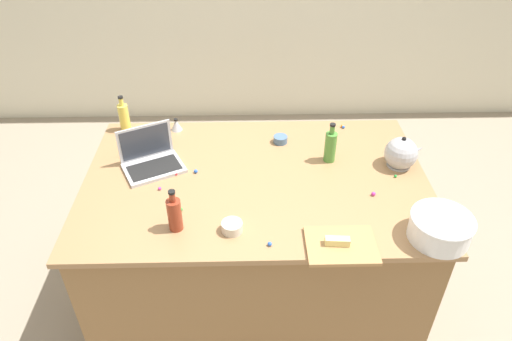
% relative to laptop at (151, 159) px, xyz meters
% --- Properties ---
extents(ground_plane, '(12.00, 12.00, 0.00)m').
position_rel_laptop_xyz_m(ground_plane, '(0.57, -0.12, -0.95)').
color(ground_plane, gray).
extents(island_counter, '(1.84, 1.18, 0.90)m').
position_rel_laptop_xyz_m(island_counter, '(0.57, -0.12, -0.50)').
color(island_counter, olive).
rests_on(island_counter, ground).
extents(laptop, '(0.38, 0.34, 0.22)m').
position_rel_laptop_xyz_m(laptop, '(0.00, 0.00, 0.00)').
color(laptop, '#B7B7BC').
rests_on(laptop, island_counter).
extents(mixing_bowl_large, '(0.28, 0.28, 0.12)m').
position_rel_laptop_xyz_m(mixing_bowl_large, '(1.39, -0.59, 0.02)').
color(mixing_bowl_large, white).
rests_on(mixing_bowl_large, island_counter).
extents(bottle_oil, '(0.06, 0.06, 0.23)m').
position_rel_laptop_xyz_m(bottle_oil, '(-0.22, 0.39, 0.05)').
color(bottle_oil, '#DBC64C').
rests_on(bottle_oil, island_counter).
extents(bottle_olive, '(0.07, 0.07, 0.24)m').
position_rel_laptop_xyz_m(bottle_olive, '(0.99, 0.03, 0.05)').
color(bottle_olive, '#4C8C38').
rests_on(bottle_olive, island_counter).
extents(bottle_soy, '(0.07, 0.07, 0.22)m').
position_rel_laptop_xyz_m(bottle_soy, '(0.19, -0.50, 0.04)').
color(bottle_soy, maroon).
rests_on(bottle_soy, island_counter).
extents(kettle, '(0.21, 0.18, 0.20)m').
position_rel_laptop_xyz_m(kettle, '(1.37, -0.03, 0.03)').
color(kettle, '#ADADB2').
rests_on(kettle, island_counter).
extents(cutting_board, '(0.31, 0.24, 0.02)m').
position_rel_laptop_xyz_m(cutting_board, '(0.94, -0.64, -0.04)').
color(cutting_board, '#AD7F4C').
rests_on(cutting_board, island_counter).
extents(butter_stick_left, '(0.11, 0.04, 0.04)m').
position_rel_laptop_xyz_m(butter_stick_left, '(0.92, -0.64, -0.01)').
color(butter_stick_left, '#F4E58C').
rests_on(butter_stick_left, cutting_board).
extents(ramekin_small, '(0.08, 0.08, 0.04)m').
position_rel_laptop_xyz_m(ramekin_small, '(0.73, 0.22, -0.03)').
color(ramekin_small, slate).
rests_on(ramekin_small, island_counter).
extents(ramekin_medium, '(0.10, 0.10, 0.05)m').
position_rel_laptop_xyz_m(ramekin_medium, '(0.45, -0.53, -0.02)').
color(ramekin_medium, beige).
rests_on(ramekin_medium, island_counter).
extents(kitchen_timer, '(0.07, 0.07, 0.08)m').
position_rel_laptop_xyz_m(kitchen_timer, '(0.09, 0.38, -0.01)').
color(kitchen_timer, '#B2B2B7').
rests_on(kitchen_timer, island_counter).
extents(candy_0, '(0.02, 0.02, 0.02)m').
position_rel_laptop_xyz_m(candy_0, '(0.62, -0.62, -0.04)').
color(candy_0, blue).
rests_on(candy_0, island_counter).
extents(candy_1, '(0.02, 0.02, 0.02)m').
position_rel_laptop_xyz_m(candy_1, '(0.25, -0.07, -0.04)').
color(candy_1, blue).
rests_on(candy_1, island_counter).
extents(candy_2, '(0.02, 0.02, 0.02)m').
position_rel_laptop_xyz_m(candy_2, '(0.20, -0.38, -0.04)').
color(candy_2, green).
rests_on(candy_2, island_counter).
extents(candy_3, '(0.02, 0.02, 0.02)m').
position_rel_laptop_xyz_m(candy_3, '(0.07, -0.21, -0.04)').
color(candy_3, '#CC3399').
rests_on(candy_3, island_counter).
extents(candy_4, '(0.02, 0.02, 0.02)m').
position_rel_laptop_xyz_m(candy_4, '(1.17, -0.28, -0.04)').
color(candy_4, '#CC3399').
rests_on(candy_4, island_counter).
extents(candy_5, '(0.02, 0.02, 0.02)m').
position_rel_laptop_xyz_m(candy_5, '(0.14, -0.09, -0.04)').
color(candy_5, red).
rests_on(candy_5, island_counter).
extents(candy_6, '(0.02, 0.02, 0.02)m').
position_rel_laptop_xyz_m(candy_6, '(1.12, 0.39, -0.04)').
color(candy_6, orange).
rests_on(candy_6, island_counter).
extents(candy_7, '(0.02, 0.02, 0.02)m').
position_rel_laptop_xyz_m(candy_7, '(1.32, -0.13, -0.04)').
color(candy_7, green).
rests_on(candy_7, island_counter).
extents(candy_8, '(0.02, 0.02, 0.02)m').
position_rel_laptop_xyz_m(candy_8, '(1.13, 0.37, -0.04)').
color(candy_8, blue).
rests_on(candy_8, island_counter).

